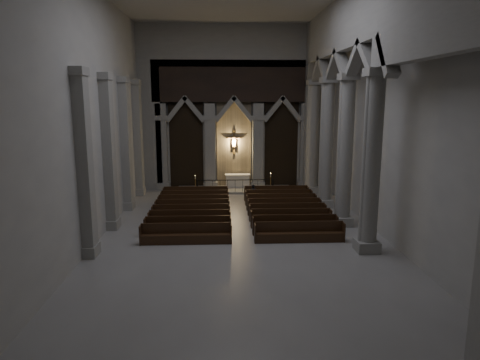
{
  "coord_description": "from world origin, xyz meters",
  "views": [
    {
      "loc": [
        -1.06,
        -20.54,
        6.78
      ],
      "look_at": [
        0.04,
        3.0,
        2.26
      ],
      "focal_mm": 32.0,
      "sensor_mm": 36.0,
      "label": 1
    }
  ],
  "objects": [
    {
      "name": "candle_stand_left",
      "position": [
        -2.82,
        9.1,
        0.4
      ],
      "size": [
        0.25,
        0.25,
        1.47
      ],
      "color": "#B48B37",
      "rests_on": "ground"
    },
    {
      "name": "altar",
      "position": [
        0.25,
        11.23,
        0.64
      ],
      "size": [
        1.91,
        0.76,
        0.97
      ],
      "color": "silver",
      "rests_on": "sanctuary_step"
    },
    {
      "name": "candle_stand_right",
      "position": [
        2.5,
        9.03,
        0.43
      ],
      "size": [
        0.27,
        0.27,
        1.59
      ],
      "color": "#B48B37",
      "rests_on": "ground"
    },
    {
      "name": "pews",
      "position": [
        0.0,
        3.18,
        0.31
      ],
      "size": [
        9.72,
        9.0,
        0.96
      ],
      "color": "black",
      "rests_on": "ground"
    },
    {
      "name": "sanctuary_wall",
      "position": [
        0.0,
        11.54,
        6.62
      ],
      "size": [
        14.0,
        0.77,
        12.0
      ],
      "color": "gray",
      "rests_on": "ground"
    },
    {
      "name": "left_pilasters",
      "position": [
        -6.75,
        3.5,
        3.91
      ],
      "size": [
        0.6,
        13.0,
        8.03
      ],
      "color": "gray",
      "rests_on": "ground"
    },
    {
      "name": "altar_rail",
      "position": [
        0.0,
        9.41,
        0.72
      ],
      "size": [
        5.51,
        0.09,
        1.08
      ],
      "color": "black",
      "rests_on": "ground"
    },
    {
      "name": "worshipper",
      "position": [
        1.11,
        6.81,
        0.6
      ],
      "size": [
        0.46,
        0.33,
        1.19
      ],
      "primitive_type": "imported",
      "rotation": [
        0.0,
        0.0,
        -0.1
      ],
      "color": "black",
      "rests_on": "ground"
    },
    {
      "name": "sanctuary_step",
      "position": [
        0.0,
        10.6,
        0.07
      ],
      "size": [
        8.5,
        2.6,
        0.15
      ],
      "primitive_type": "cube",
      "color": "gray",
      "rests_on": "ground"
    },
    {
      "name": "right_arcade",
      "position": [
        5.5,
        1.33,
        7.83
      ],
      "size": [
        1.0,
        24.0,
        12.0
      ],
      "color": "gray",
      "rests_on": "ground"
    },
    {
      "name": "room",
      "position": [
        0.0,
        0.0,
        7.6
      ],
      "size": [
        24.0,
        24.1,
        12.0
      ],
      "color": "gray",
      "rests_on": "ground"
    }
  ]
}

